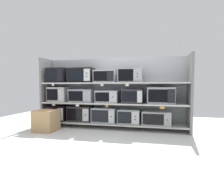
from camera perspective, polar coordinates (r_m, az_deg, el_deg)
ground at (r=3.28m, az=-4.14°, el=-12.91°), size 7.13×6.00×0.02m
back_panel at (r=4.38m, az=0.82°, el=1.72°), size 3.33×0.04×1.56m
upright_left at (r=4.74m, az=-19.08°, el=1.67°), size 0.05×0.50×1.56m
upright_right at (r=4.05m, az=22.48°, el=1.30°), size 0.05×0.50×1.56m
shelf_0 at (r=4.19m, az=-0.00°, el=-7.56°), size 3.13×0.50×0.03m
microwave_0 at (r=4.62m, az=-15.72°, el=-4.34°), size 0.44×0.44×0.34m
microwave_1 at (r=4.39m, az=-9.54°, el=-4.67°), size 0.54×0.34×0.34m
microwave_2 at (r=4.20m, az=-2.20°, el=-5.11°), size 0.53×0.41×0.32m
microwave_3 at (r=4.09m, az=5.20°, el=-5.51°), size 0.47×0.38×0.30m
microwave_4 at (r=4.05m, az=13.22°, el=-5.84°), size 0.58×0.43×0.28m
shelf_1 at (r=4.13m, az=-0.00°, el=-1.59°), size 3.13×0.50×0.03m
microwave_5 at (r=4.58m, az=-15.81°, el=1.06°), size 0.44×0.34×0.33m
microwave_6 at (r=4.33m, az=-9.06°, el=0.69°), size 0.54×0.35×0.29m
microwave_7 at (r=4.14m, az=-1.29°, el=0.45°), size 0.49×0.40×0.26m
microwave_8 at (r=4.03m, az=6.30°, el=0.58°), size 0.43×0.39×0.30m
microwave_9 at (r=4.00m, az=14.57°, el=0.74°), size 0.55×0.38×0.33m
price_tag_0 at (r=4.37m, az=-17.16°, el=-1.98°), size 0.07×0.00×0.04m
price_tag_1 at (r=4.11m, az=-10.39°, el=-2.24°), size 0.08×0.00×0.04m
price_tag_2 at (r=3.90m, az=-1.54°, el=-2.48°), size 0.06×0.00×0.04m
price_tag_3 at (r=3.77m, az=14.91°, el=-2.87°), size 0.09×0.00×0.05m
shelf_2 at (r=4.11m, az=-0.00°, el=4.49°), size 3.13×0.50×0.03m
microwave_10 at (r=4.58m, az=-15.88°, el=6.54°), size 0.45×0.42×0.34m
microwave_11 at (r=4.34m, az=-9.32°, el=6.75°), size 0.56×0.35×0.33m
microwave_12 at (r=4.15m, az=-1.93°, el=6.52°), size 0.47×0.41×0.27m
microwave_13 at (r=4.04m, az=5.56°, el=6.78°), size 0.50×0.35×0.29m
price_tag_4 at (r=4.36m, az=-17.40°, el=3.79°), size 0.05×0.00×0.03m
price_tag_5 at (r=3.90m, az=-3.04°, el=3.94°), size 0.06×0.00×0.04m
price_tag_6 at (r=3.79m, az=4.62°, el=3.91°), size 0.06×0.00×0.04m
shipping_carton at (r=4.13m, az=-19.23°, el=-6.45°), size 0.42×0.42×0.43m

